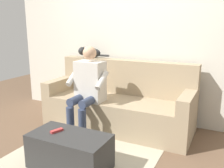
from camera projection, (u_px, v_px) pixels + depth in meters
ground_plane at (93, 148)px, 3.01m from camera, size 8.00×8.00×0.00m
back_wall at (132, 33)px, 3.76m from camera, size 4.19×0.06×2.64m
couch at (119, 104)px, 3.59m from camera, size 2.09×0.78×0.94m
coffee_table at (70, 151)px, 2.57m from camera, size 0.82×0.44×0.36m
person_solo_seated at (88, 86)px, 3.30m from camera, size 0.52×0.53×1.18m
cat_on_backrest at (90, 52)px, 3.91m from camera, size 0.54×0.14×0.16m
remote_red at (57, 131)px, 2.59m from camera, size 0.09×0.14×0.02m
floor_rug at (79, 159)px, 2.75m from camera, size 1.58×1.71×0.01m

